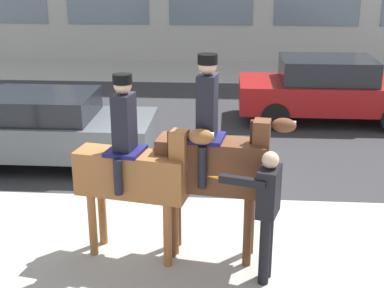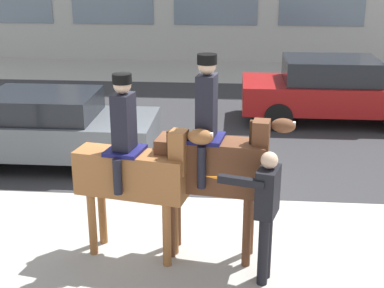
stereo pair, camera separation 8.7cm
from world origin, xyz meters
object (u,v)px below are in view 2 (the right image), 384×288
at_px(pedestrian_bystander, 266,207).
at_px(street_car_near_lane, 49,127).
at_px(mounted_horse_lead, 134,168).
at_px(street_car_far_lane, 332,89).
at_px(mounted_horse_companion, 214,159).

xyz_separation_m(pedestrian_bystander, street_car_near_lane, (-3.90, 3.65, -0.27)).
distance_m(mounted_horse_lead, street_car_near_lane, 3.91).
height_order(street_car_near_lane, street_car_far_lane, street_car_far_lane).
bearing_deg(street_car_far_lane, mounted_horse_companion, -111.81).
xyz_separation_m(mounted_horse_lead, pedestrian_bystander, (1.66, -0.49, -0.25)).
relative_size(mounted_horse_lead, mounted_horse_companion, 0.91).
relative_size(pedestrian_bystander, street_car_far_lane, 0.39).
bearing_deg(street_car_near_lane, street_car_far_lane, 29.39).
bearing_deg(pedestrian_bystander, street_car_far_lane, -89.30).
relative_size(street_car_near_lane, street_car_far_lane, 0.93).
relative_size(mounted_horse_lead, pedestrian_bystander, 1.45).
distance_m(mounted_horse_companion, street_car_far_lane, 6.89).
bearing_deg(street_car_far_lane, street_car_near_lane, -150.61).
height_order(mounted_horse_lead, street_car_far_lane, mounted_horse_lead).
xyz_separation_m(mounted_horse_lead, street_car_far_lane, (3.56, 6.43, -0.45)).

